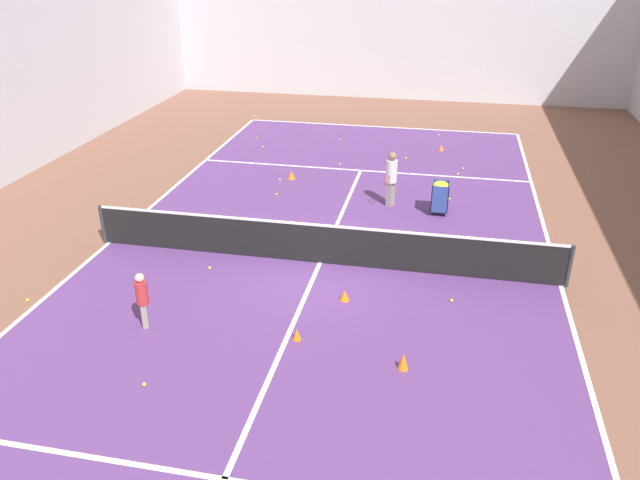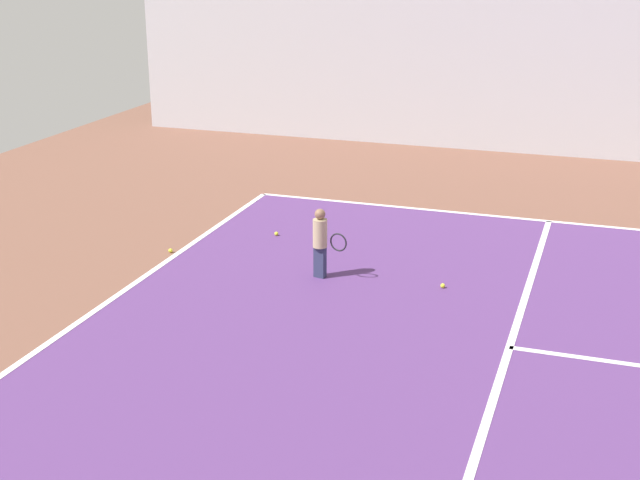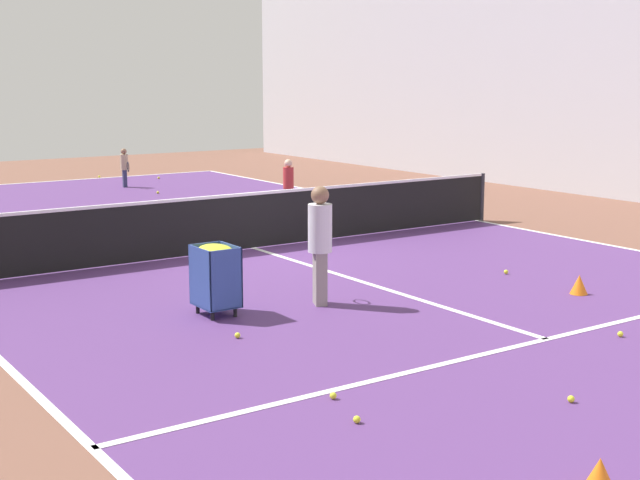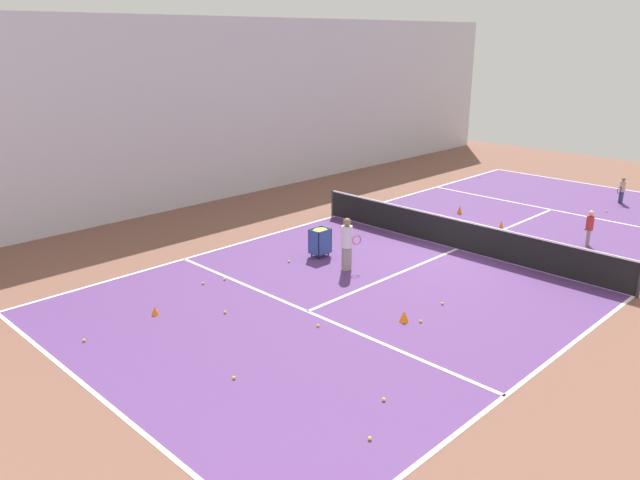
% 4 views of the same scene
% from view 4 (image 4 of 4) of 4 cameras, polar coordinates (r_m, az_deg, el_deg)
% --- Properties ---
extents(ground_plane, '(39.16, 39.16, 0.00)m').
position_cam_4_polar(ground_plane, '(20.77, 12.40, -0.82)').
color(ground_plane, brown).
extents(court_playing_area, '(10.99, 24.68, 0.00)m').
position_cam_4_polar(court_playing_area, '(20.77, 12.40, -0.82)').
color(court_playing_area, '#563370').
rests_on(court_playing_area, ground).
extents(line_baseline_near, '(10.99, 0.10, 0.00)m').
position_cam_4_polar(line_baseline_near, '(31.58, 24.68, 4.45)').
color(line_baseline_near, white).
rests_on(line_baseline_near, ground).
extents(line_baseline_far, '(10.99, 0.10, 0.00)m').
position_cam_4_polar(line_baseline_far, '(13.05, -19.46, -13.46)').
color(line_baseline_far, white).
rests_on(line_baseline_far, ground).
extents(line_sideline_left, '(0.10, 24.68, 0.00)m').
position_cam_4_polar(line_sideline_left, '(18.66, 26.72, -4.63)').
color(line_sideline_left, white).
rests_on(line_sideline_left, ground).
extents(line_sideline_right, '(0.10, 24.68, 0.00)m').
position_cam_4_polar(line_sideline_right, '(23.98, 1.34, 2.19)').
color(line_sideline_right, white).
rests_on(line_sideline_right, ground).
extents(line_service_near, '(10.99, 0.10, 0.00)m').
position_cam_4_polar(line_service_near, '(26.55, 20.38, 2.62)').
color(line_service_near, white).
rests_on(line_service_near, ground).
extents(line_service_far, '(10.99, 0.10, 0.00)m').
position_cam_4_polar(line_service_far, '(15.81, -1.16, -6.55)').
color(line_service_far, white).
rests_on(line_service_far, ground).
extents(line_centre_service, '(0.10, 13.57, 0.00)m').
position_cam_4_polar(line_centre_service, '(20.77, 12.40, -0.81)').
color(line_centre_service, white).
rests_on(line_centre_service, ground).
extents(hall_enclosure_right, '(0.15, 35.46, 7.35)m').
position_cam_4_polar(hall_enclosure_right, '(27.14, -6.95, 11.85)').
color(hall_enclosure_right, silver).
rests_on(hall_enclosure_right, ground).
extents(tennis_net, '(11.29, 0.10, 1.01)m').
position_cam_4_polar(tennis_net, '(20.61, 12.50, 0.55)').
color(tennis_net, '#2D2D33').
rests_on(tennis_net, ground).
extents(player_near_baseline, '(0.26, 0.56, 1.08)m').
position_cam_4_polar(player_near_baseline, '(28.61, 25.90, 4.26)').
color(player_near_baseline, '#2D3351').
rests_on(player_near_baseline, ground).
extents(coach_at_net, '(0.42, 0.68, 1.61)m').
position_cam_4_polar(coach_at_net, '(18.21, 2.48, -0.06)').
color(coach_at_net, gray).
rests_on(coach_at_net, ground).
extents(child_midcourt, '(0.32, 0.32, 1.20)m').
position_cam_4_polar(child_midcourt, '(22.27, 23.43, 1.22)').
color(child_midcourt, gray).
rests_on(child_midcourt, ground).
extents(ball_cart, '(0.47, 0.59, 0.93)m').
position_cam_4_polar(ball_cart, '(19.42, 0.00, 0.28)').
color(ball_cart, '#2D478C').
rests_on(ball_cart, ground).
extents(training_cone_0, '(0.20, 0.20, 0.33)m').
position_cam_4_polar(training_cone_0, '(24.89, 12.65, 2.73)').
color(training_cone_0, orange).
rests_on(training_cone_0, ground).
extents(training_cone_1, '(0.25, 0.25, 0.28)m').
position_cam_4_polar(training_cone_1, '(15.37, 7.70, -6.92)').
color(training_cone_1, orange).
rests_on(training_cone_1, ground).
extents(training_cone_2, '(0.20, 0.20, 0.21)m').
position_cam_4_polar(training_cone_2, '(16.14, -14.85, -6.26)').
color(training_cone_2, orange).
rests_on(training_cone_2, ground).
extents(training_cone_3, '(0.17, 0.17, 0.25)m').
position_cam_4_polar(training_cone_3, '(23.49, 16.24, 1.41)').
color(training_cone_3, orange).
rests_on(training_cone_3, ground).
extents(training_cone_4, '(0.22, 0.22, 0.24)m').
position_cam_4_polar(training_cone_4, '(22.44, 12.76, 0.91)').
color(training_cone_4, orange).
rests_on(training_cone_4, ground).
extents(tennis_ball_0, '(0.07, 0.07, 0.07)m').
position_cam_4_polar(tennis_ball_0, '(23.37, 7.61, 1.68)').
color(tennis_ball_0, yellow).
rests_on(tennis_ball_0, ground).
extents(tennis_ball_1, '(0.07, 0.07, 0.07)m').
position_cam_4_polar(tennis_ball_1, '(24.28, 23.06, 0.98)').
color(tennis_ball_1, yellow).
rests_on(tennis_ball_1, ground).
extents(tennis_ball_2, '(0.07, 0.07, 0.07)m').
position_cam_4_polar(tennis_ball_2, '(11.28, 4.58, -17.63)').
color(tennis_ball_2, yellow).
rests_on(tennis_ball_2, ground).
extents(tennis_ball_3, '(0.07, 0.07, 0.07)m').
position_cam_4_polar(tennis_ball_3, '(15.88, -8.68, -6.53)').
color(tennis_ball_3, yellow).
rests_on(tennis_ball_3, ground).
extents(tennis_ball_6, '(0.07, 0.07, 0.07)m').
position_cam_4_polar(tennis_ball_6, '(15.31, -20.77, -8.56)').
color(tennis_ball_6, yellow).
rests_on(tennis_ball_6, ground).
extents(tennis_ball_8, '(0.07, 0.07, 0.07)m').
position_cam_4_polar(tennis_ball_8, '(16.49, 11.13, -5.71)').
color(tennis_ball_8, yellow).
rests_on(tennis_ball_8, ground).
extents(tennis_ball_9, '(0.07, 0.07, 0.07)m').
position_cam_4_polar(tennis_ball_9, '(31.54, 14.42, 5.59)').
color(tennis_ball_9, yellow).
rests_on(tennis_ball_9, ground).
extents(tennis_ball_10, '(0.07, 0.07, 0.07)m').
position_cam_4_polar(tennis_ball_10, '(17.94, -8.73, -3.55)').
color(tennis_ball_10, yellow).
rests_on(tennis_ball_10, ground).
extents(tennis_ball_11, '(0.07, 0.07, 0.07)m').
position_cam_4_polar(tennis_ball_11, '(12.30, 5.86, -14.30)').
color(tennis_ball_11, yellow).
rests_on(tennis_ball_11, ground).
extents(tennis_ball_12, '(0.07, 0.07, 0.07)m').
position_cam_4_polar(tennis_ball_12, '(27.01, 24.73, 2.40)').
color(tennis_ball_12, yellow).
rests_on(tennis_ball_12, ground).
extents(tennis_ball_13, '(0.07, 0.07, 0.07)m').
position_cam_4_polar(tennis_ball_13, '(15.43, 9.19, -7.33)').
color(tennis_ball_13, yellow).
rests_on(tennis_ball_13, ground).
extents(tennis_ball_14, '(0.07, 0.07, 0.07)m').
position_cam_4_polar(tennis_ball_14, '(19.12, -2.86, -1.97)').
color(tennis_ball_14, yellow).
rests_on(tennis_ball_14, ground).
extents(tennis_ball_15, '(0.07, 0.07, 0.07)m').
position_cam_4_polar(tennis_ball_15, '(15.02, -0.18, -7.81)').
color(tennis_ball_15, yellow).
rests_on(tennis_ball_15, ground).
extents(tennis_ball_17, '(0.07, 0.07, 0.07)m').
position_cam_4_polar(tennis_ball_17, '(13.03, -7.88, -12.36)').
color(tennis_ball_17, yellow).
rests_on(tennis_ball_17, ground).
extents(tennis_ball_18, '(0.07, 0.07, 0.07)m').
position_cam_4_polar(tennis_ball_18, '(20.37, 19.52, -1.75)').
color(tennis_ball_18, yellow).
rests_on(tennis_ball_18, ground).
extents(tennis_ball_19, '(0.07, 0.07, 0.07)m').
position_cam_4_polar(tennis_ball_19, '(17.75, -10.63, -3.91)').
color(tennis_ball_19, yellow).
rests_on(tennis_ball_19, ground).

